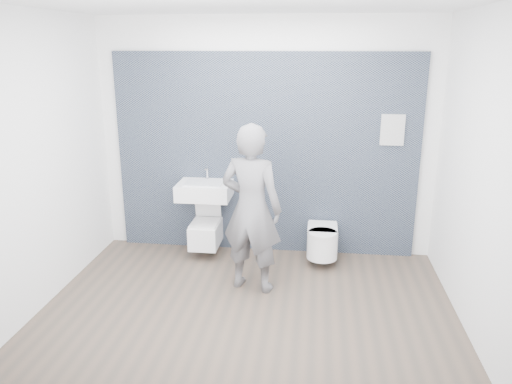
# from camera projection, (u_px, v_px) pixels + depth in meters

# --- Properties ---
(ground) EXTENTS (4.00, 4.00, 0.00)m
(ground) POSITION_uv_depth(u_px,v_px,m) (248.00, 307.00, 4.90)
(ground) COLOR brown
(ground) RESTS_ON ground
(room_shell) EXTENTS (4.00, 4.00, 4.00)m
(room_shell) POSITION_uv_depth(u_px,v_px,m) (248.00, 131.00, 4.40)
(room_shell) COLOR white
(room_shell) RESTS_ON ground
(tile_wall) EXTENTS (3.60, 0.06, 2.40)m
(tile_wall) POSITION_uv_depth(u_px,v_px,m) (264.00, 248.00, 6.30)
(tile_wall) COLOR black
(tile_wall) RESTS_ON ground
(washbasin) EXTENTS (0.63, 0.47, 0.47)m
(washbasin) POSITION_uv_depth(u_px,v_px,m) (205.00, 190.00, 5.90)
(washbasin) COLOR white
(washbasin) RESTS_ON ground
(toilet_square) EXTENTS (0.33, 0.48, 0.65)m
(toilet_square) POSITION_uv_depth(u_px,v_px,m) (206.00, 232.00, 6.04)
(toilet_square) COLOR white
(toilet_square) RESTS_ON ground
(toilet_rounded) EXTENTS (0.35, 0.60, 0.32)m
(toilet_rounded) POSITION_uv_depth(u_px,v_px,m) (322.00, 241.00, 5.83)
(toilet_rounded) COLOR white
(toilet_rounded) RESTS_ON ground
(info_placard) EXTENTS (0.26, 0.03, 0.35)m
(info_placard) POSITION_uv_depth(u_px,v_px,m) (383.00, 255.00, 6.09)
(info_placard) COLOR white
(info_placard) RESTS_ON ground
(visitor) EXTENTS (0.72, 0.56, 1.75)m
(visitor) POSITION_uv_depth(u_px,v_px,m) (251.00, 209.00, 5.05)
(visitor) COLOR slate
(visitor) RESTS_ON ground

